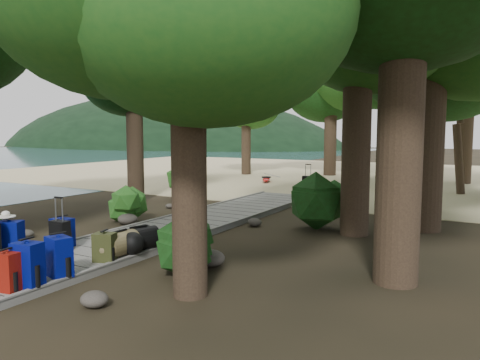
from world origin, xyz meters
The scene contains 41 objects.
ground centered at (0.00, 0.00, 0.00)m, with size 120.00×120.00×0.00m, color #302618.
sand_beach centered at (0.00, 16.00, 0.01)m, with size 40.00×22.00×0.02m, color tan.
water_bay centered at (-32.00, 25.00, 0.00)m, with size 50.00×60.00×0.02m, color #2B505A.
distant_hill centered at (-40.00, 48.00, 0.00)m, with size 32.00×16.00×12.00m, color black.
boardwalk centered at (0.00, 1.00, 0.06)m, with size 2.00×12.00×0.12m, color gray.
backpack_left_c centered at (-0.75, -3.30, 0.50)m, with size 0.41×0.29×0.76m, color #030875, non-canonical shape.
backpack_left_d centered at (-0.73, -2.20, 0.43)m, with size 0.40×0.29×0.61m, color #030875, non-canonical shape.
backpack_right_a centered at (0.67, -4.32, 0.42)m, with size 0.34×0.24×0.61m, color maroon, non-canonical shape.
backpack_right_b centered at (0.78, -4.07, 0.48)m, with size 0.40×0.28×0.72m, color #030875, non-canonical shape.
backpack_right_c centered at (0.78, -3.52, 0.47)m, with size 0.40×0.29×0.69m, color #030875, non-canonical shape.
backpack_right_d centered at (0.76, -2.56, 0.39)m, with size 0.36×0.26×0.55m, color #313919, non-canonical shape.
duffel_right_khaki centered at (0.74, -2.16, 0.34)m, with size 0.44×0.66×0.44m, color brown, non-canonical shape.
duffel_right_black centered at (0.77, -1.71, 0.34)m, with size 0.44×0.70×0.44m, color black, non-canonical shape.
suitcase_on_boardwalk centered at (-0.50, -2.45, 0.40)m, with size 0.37×0.20×0.57m, color black, non-canonical shape.
lone_suitcase_on_sand centered at (0.31, 8.21, 0.35)m, with size 0.42×0.24×0.65m, color black, non-canonical shape.
hat_white centered at (-0.81, -3.31, 0.93)m, with size 0.32×0.32×0.11m, color silver, non-canonical shape.
kayak centered at (-2.82, 11.02, 0.18)m, with size 0.69×3.18×0.32m, color #AD110E.
sun_lounger centered at (3.02, 10.02, 0.35)m, with size 0.66×2.03×0.66m, color silver, non-canonical shape.
tree_right_a centered at (2.83, -2.95, 3.58)m, with size 4.30×4.30×7.17m, color black, non-canonical shape.
tree_right_c centered at (3.78, 2.16, 4.56)m, with size 5.27×5.27×9.13m, color black, non-canonical shape.
tree_right_e centered at (4.53, 6.48, 4.26)m, with size 4.73×4.73×8.52m, color black, non-canonical shape.
tree_left_c centered at (-4.06, 3.60, 3.96)m, with size 4.55×4.55×7.91m, color black, non-canonical shape.
tree_back_a centered at (-1.36, 15.68, 4.67)m, with size 5.40×5.40×9.35m, color black, non-canonical shape.
tree_back_b centered at (2.01, 15.85, 5.04)m, with size 5.64×5.64×10.07m, color black, non-canonical shape.
tree_back_c centered at (5.15, 14.87, 4.49)m, with size 4.99×4.99×8.99m, color black, non-canonical shape.
tree_back_d centered at (-5.48, 13.93, 3.58)m, with size 4.29×4.29×7.16m, color black, non-canonical shape.
palm_right_a centered at (2.69, 6.68, 4.02)m, with size 4.71×4.71×8.04m, color #0F3810, non-canonical shape.
palm_right_b centered at (5.34, 11.08, 3.94)m, with size 4.08×4.08×7.88m, color #0F3810, non-canonical shape.
palm_right_c centered at (2.75, 12.43, 3.73)m, with size 4.68×4.68×7.45m, color #0F3810, non-canonical shape.
palm_left_a centered at (-4.02, 5.99, 3.15)m, with size 3.96×3.96×6.30m, color #0F3810, non-canonical shape.
rock_left_b centered at (-2.45, -1.76, 0.09)m, with size 0.34×0.31×0.19m, color #4C473F, non-canonical shape.
rock_left_c centered at (-1.52, 0.46, 0.14)m, with size 0.52×0.47×0.29m, color #4C473F, non-canonical shape.
rock_left_d centered at (-2.16, 2.97, 0.07)m, with size 0.27×0.24×0.15m, color #4C473F, non-canonical shape.
rock_right_a centered at (1.97, -3.95, 0.11)m, with size 0.39×0.35×0.22m, color #4C473F, non-canonical shape.
rock_right_b centered at (2.29, -1.59, 0.15)m, with size 0.54×0.49×0.30m, color #4C473F, non-canonical shape.
rock_right_c centered at (1.36, 1.87, 0.10)m, with size 0.36×0.32×0.20m, color #4C473F, non-canonical shape.
shrub_left_b centered at (-1.84, 0.71, 0.46)m, with size 1.02×1.02×0.92m, color #1A5118, non-canonical shape.
shrub_left_c centered at (-3.13, 4.81, 0.57)m, with size 1.28×1.28×1.15m, color #1A5118, non-canonical shape.
shrub_right_a centered at (2.28, -2.01, 0.49)m, with size 1.09×1.09×0.98m, color #1A5118, non-canonical shape.
shrub_right_b centered at (2.90, 2.22, 0.65)m, with size 1.45×1.45×1.31m, color #1A5118, non-canonical shape.
shrub_right_c centered at (2.20, 5.10, 0.38)m, with size 0.85×0.85×0.77m, color #1A5118, non-canonical shape.
Camera 1 is at (6.67, -8.28, 2.36)m, focal length 35.00 mm.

